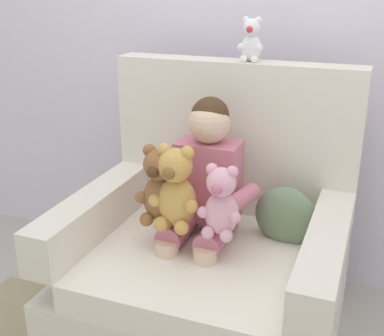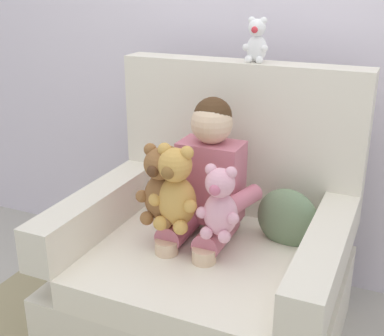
{
  "view_description": "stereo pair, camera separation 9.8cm",
  "coord_description": "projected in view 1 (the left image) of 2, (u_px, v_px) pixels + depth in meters",
  "views": [
    {
      "loc": [
        0.6,
        -1.7,
        1.47
      ],
      "look_at": [
        -0.04,
        -0.05,
        0.8
      ],
      "focal_mm": 46.98,
      "sensor_mm": 36.0,
      "label": 1
    },
    {
      "loc": [
        0.69,
        -1.66,
        1.47
      ],
      "look_at": [
        -0.04,
        -0.05,
        0.8
      ],
      "focal_mm": 46.98,
      "sensor_mm": 36.0,
      "label": 2
    }
  ],
  "objects": [
    {
      "name": "ground_plane",
      "position": [
        204.0,
        335.0,
        2.21
      ],
      "size": [
        8.0,
        8.0,
        0.0
      ],
      "primitive_type": "plane",
      "color": "#ADA89E"
    },
    {
      "name": "back_wall",
      "position": [
        257.0,
        17.0,
        2.36
      ],
      "size": [
        6.0,
        0.1,
        2.6
      ],
      "primitive_type": "cube",
      "color": "silver",
      "rests_on": "ground"
    },
    {
      "name": "armchair",
      "position": [
        209.0,
        261.0,
        2.14
      ],
      "size": [
        1.1,
        0.94,
        1.14
      ],
      "color": "silver",
      "rests_on": "ground"
    },
    {
      "name": "seated_child",
      "position": [
        203.0,
        189.0,
        2.05
      ],
      "size": [
        0.45,
        0.39,
        0.82
      ],
      "rotation": [
        0.0,
        0.0,
        -0.11
      ],
      "color": "#C66B7F",
      "rests_on": "armchair"
    },
    {
      "name": "plush_honey",
      "position": [
        176.0,
        190.0,
        1.91
      ],
      "size": [
        0.2,
        0.16,
        0.34
      ],
      "rotation": [
        0.0,
        0.0,
        0.36
      ],
      "color": "gold",
      "rests_on": "armchair"
    },
    {
      "name": "plush_pink",
      "position": [
        221.0,
        203.0,
        1.86
      ],
      "size": [
        0.17,
        0.14,
        0.28
      ],
      "rotation": [
        0.0,
        0.0,
        -0.27
      ],
      "color": "#EAA8BC",
      "rests_on": "armchair"
    },
    {
      "name": "plush_brown",
      "position": [
        160.0,
        188.0,
        1.95
      ],
      "size": [
        0.19,
        0.16,
        0.32
      ],
      "rotation": [
        0.0,
        0.0,
        0.26
      ],
      "color": "brown",
      "rests_on": "armchair"
    },
    {
      "name": "plush_white_on_backrest",
      "position": [
        251.0,
        41.0,
        2.1
      ],
      "size": [
        0.11,
        0.09,
        0.19
      ],
      "rotation": [
        0.0,
        0.0,
        -0.1
      ],
      "color": "white",
      "rests_on": "armchair"
    },
    {
      "name": "throw_pillow",
      "position": [
        285.0,
        217.0,
        2.07
      ],
      "size": [
        0.27,
        0.15,
        0.26
      ],
      "primitive_type": "ellipsoid",
      "rotation": [
        0.0,
        0.0,
        -0.13
      ],
      "color": "slate",
      "rests_on": "armchair"
    }
  ]
}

